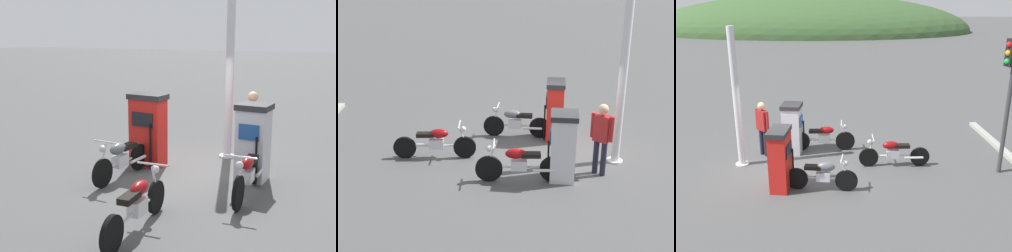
{
  "view_description": "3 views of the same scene",
  "coord_description": "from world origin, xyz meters",
  "views": [
    {
      "loc": [
        8.54,
        3.25,
        3.06
      ],
      "look_at": [
        1.1,
        -0.17,
        1.26
      ],
      "focal_mm": 46.28,
      "sensor_mm": 36.0,
      "label": 1
    },
    {
      "loc": [
        0.93,
        10.22,
        4.75
      ],
      "look_at": [
        1.24,
        0.12,
        0.87
      ],
      "focal_mm": 46.24,
      "sensor_mm": 36.0,
      "label": 2
    },
    {
      "loc": [
        1.63,
        -10.6,
        5.11
      ],
      "look_at": [
        1.56,
        0.38,
        1.19
      ],
      "focal_mm": 42.28,
      "sensor_mm": 36.0,
      "label": 3
    }
  ],
  "objects": [
    {
      "name": "ground_plane",
      "position": [
        0.0,
        0.0,
        0.0
      ],
      "size": [
        120.0,
        120.0,
        0.0
      ],
      "primitive_type": "plane",
      "color": "#4C4C4C"
    },
    {
      "name": "canopy_support_pole",
      "position": [
        -1.51,
        0.25,
        1.97
      ],
      "size": [
        0.4,
        0.4,
        4.08
      ],
      "color": "silver",
      "rests_on": "ground"
    },
    {
      "name": "motorcycle_far_pump",
      "position": [
        0.89,
        1.38,
        0.45
      ],
      "size": [
        2.09,
        0.56,
        0.95
      ],
      "color": "black",
      "rests_on": "ground"
    },
    {
      "name": "fuel_pump_near",
      "position": [
        -0.09,
        -1.22,
        0.85
      ],
      "size": [
        0.61,
        0.9,
        1.68
      ],
      "color": "red",
      "rests_on": "ground"
    },
    {
      "name": "motorcycle_extra",
      "position": [
        3.02,
        0.18,
        0.43
      ],
      "size": [
        2.11,
        0.56,
        0.93
      ],
      "color": "black",
      "rests_on": "ground"
    },
    {
      "name": "attendant_person",
      "position": [
        -0.98,
        0.97,
        1.01
      ],
      "size": [
        0.51,
        0.42,
        1.74
      ],
      "color": "#1E1E2D",
      "rests_on": "ground"
    },
    {
      "name": "fuel_pump_far",
      "position": [
        -0.09,
        1.22,
        0.82
      ],
      "size": [
        0.7,
        0.72,
        1.62
      ],
      "color": "silver",
      "rests_on": "ground"
    },
    {
      "name": "motorcycle_near_pump",
      "position": [
        1.01,
        -1.31,
        0.45
      ],
      "size": [
        1.91,
        0.56,
        0.94
      ],
      "color": "black",
      "rests_on": "ground"
    }
  ]
}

